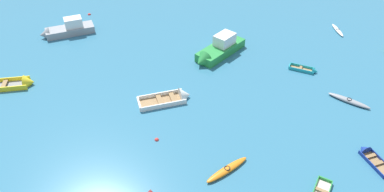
# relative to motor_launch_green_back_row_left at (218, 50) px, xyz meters

# --- Properties ---
(motor_launch_green_back_row_left) EXTENTS (5.27, 6.49, 2.39)m
(motor_launch_green_back_row_left) POSITION_rel_motor_launch_green_back_row_left_xyz_m (0.00, 0.00, 0.00)
(motor_launch_green_back_row_left) COLOR #288C3D
(motor_launch_green_back_row_left) RESTS_ON ground_plane
(rowboat_white_outer_left) EXTENTS (4.83, 3.28, 1.51)m
(rowboat_white_outer_left) POSITION_rel_motor_launch_green_back_row_left_xyz_m (-3.10, -7.69, -0.45)
(rowboat_white_outer_left) COLOR #99754C
(rowboat_white_outer_left) RESTS_ON ground_plane
(motor_launch_grey_far_left) EXTENTS (5.96, 4.36, 2.17)m
(motor_launch_grey_far_left) POSITION_rel_motor_launch_green_back_row_left_xyz_m (-17.32, 2.43, -0.06)
(motor_launch_grey_far_left) COLOR gray
(motor_launch_grey_far_left) RESTS_ON ground_plane
(kayak_orange_far_right) EXTENTS (3.02, 2.98, 0.35)m
(kayak_orange_far_right) POSITION_rel_motor_launch_green_back_row_left_xyz_m (1.70, -15.15, -0.49)
(kayak_orange_far_right) COLOR orange
(kayak_orange_far_right) RESTS_ON ground_plane
(rowboat_yellow_outer_right) EXTENTS (4.73, 2.63, 1.41)m
(rowboat_yellow_outer_right) POSITION_rel_motor_launch_green_back_row_left_xyz_m (-17.76, -7.51, -0.42)
(rowboat_yellow_outer_right) COLOR gray
(rowboat_yellow_outer_right) RESTS_ON ground_plane
(rowboat_deep_blue_center) EXTENTS (2.16, 3.02, 0.94)m
(rowboat_deep_blue_center) POSITION_rel_motor_launch_green_back_row_left_xyz_m (11.87, -12.44, -0.52)
(rowboat_deep_blue_center) COLOR #99754C
(rowboat_deep_blue_center) RESTS_ON ground_plane
(rowboat_turquoise_foreground_center) EXTENTS (2.84, 1.53, 0.76)m
(rowboat_turquoise_foreground_center) POSITION_rel_motor_launch_green_back_row_left_xyz_m (8.98, -1.82, -0.51)
(rowboat_turquoise_foreground_center) COLOR #99754C
(rowboat_turquoise_foreground_center) RESTS_ON ground_plane
(kayak_white_near_right) EXTENTS (1.07, 3.04, 0.29)m
(kayak_white_near_right) POSITION_rel_motor_launch_green_back_row_left_xyz_m (13.38, 7.02, -0.52)
(kayak_white_near_right) COLOR white
(kayak_white_near_right) RESTS_ON ground_plane
(kayak_grey_midfield_right) EXTENTS (3.44, 2.27, 0.34)m
(kayak_grey_midfield_right) POSITION_rel_motor_launch_green_back_row_left_xyz_m (11.82, -6.20, -0.49)
(kayak_grey_midfield_right) COLOR gray
(kayak_grey_midfield_right) RESTS_ON ground_plane
(mooring_buoy_between_boats_right) EXTENTS (0.38, 0.38, 0.38)m
(mooring_buoy_between_boats_right) POSITION_rel_motor_launch_green_back_row_left_xyz_m (-16.57, 7.61, -0.65)
(mooring_buoy_between_boats_right) COLOR red
(mooring_buoy_between_boats_right) RESTS_ON ground_plane
(mooring_buoy_trailing) EXTENTS (0.34, 0.34, 0.34)m
(mooring_buoy_trailing) POSITION_rel_motor_launch_green_back_row_left_xyz_m (-3.80, -12.78, -0.65)
(mooring_buoy_trailing) COLOR red
(mooring_buoy_trailing) RESTS_ON ground_plane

